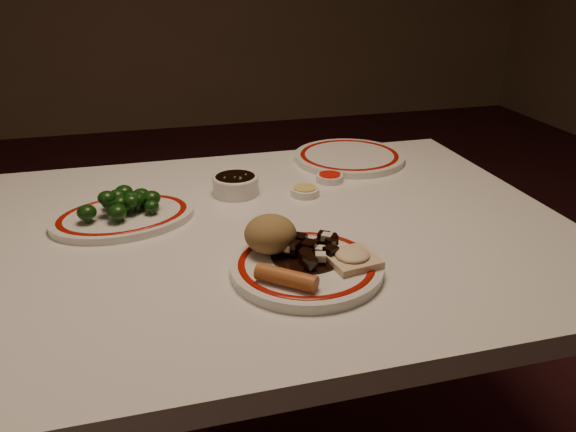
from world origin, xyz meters
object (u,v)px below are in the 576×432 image
Objects in this scene: dining_table at (264,267)px; fried_wonton at (352,258)px; broccoli_plate at (123,217)px; rice_mound at (270,234)px; spring_roll at (286,278)px; stirfry_heap at (310,250)px; broccoli_pile at (125,201)px; soy_bowl at (236,185)px; main_plate at (307,267)px.

dining_table is 0.26m from fried_wonton.
rice_mound is at bearing -43.25° from broccoli_plate.
stirfry_heap reaches higher than spring_roll.
broccoli_plate is 0.03m from broccoli_pile.
spring_roll reaches higher than fried_wonton.
soy_bowl is at bearing 107.92° from fried_wonton.
spring_roll is 0.13m from fried_wonton.
rice_mound is 0.12m from spring_roll.
stirfry_heap is 0.41m from broccoli_plate.
rice_mound is at bearing 130.45° from main_plate.
fried_wonton is at bearing -15.00° from main_plate.
dining_table is 0.28m from spring_roll.
dining_table is 3.68× the size of main_plate.
spring_roll is at bearing -130.21° from main_plate.
spring_roll is (-0.05, -0.06, 0.02)m from main_plate.
spring_roll is 0.43m from soy_bowl.
broccoli_pile is (-0.36, 0.31, 0.01)m from fried_wonton.
dining_table is at bearing -21.42° from broccoli_pile.
soy_bowl is (0.23, 0.08, -0.02)m from broccoli_pile.
dining_table is 13.37× the size of rice_mound.
broccoli_pile is at bearing 74.00° from spring_roll.
soy_bowl reaches higher than dining_table.
rice_mound is at bearing 38.72° from spring_roll.
main_plate is at bearing -44.38° from broccoli_plate.
rice_mound is 0.07m from stirfry_heap.
spring_roll is at bearing -91.28° from rice_mound.
broccoli_pile is at bearing 137.85° from stirfry_heap.
main_plate is at bearing -0.21° from spring_roll.
rice_mound is 0.89× the size of soy_bowl.
dining_table is 0.31m from broccoli_pile.
fried_wonton is 0.07m from stirfry_heap.
main_plate is at bearing -81.77° from soy_bowl.
rice_mound is (-0.05, 0.06, 0.04)m from main_plate.
broccoli_pile reaches higher than spring_roll.
main_plate is (0.03, -0.19, 0.10)m from dining_table.
broccoli_plate is (-0.24, 0.35, -0.02)m from spring_roll.
rice_mound is 0.91× the size of spring_roll.
main_plate is at bearing -45.44° from broccoli_pile.
rice_mound reaches higher than main_plate.
main_plate reaches higher than broccoli_plate.
spring_roll is at bearing -54.96° from broccoli_plate.
rice_mound is 0.34m from broccoli_pile.
spring_roll is at bearing -89.59° from soy_bowl.
broccoli_pile reaches higher than stirfry_heap.
main_plate is at bearing -120.69° from stirfry_heap.
rice_mound is 0.14m from fried_wonton.
dining_table is 13.48× the size of fried_wonton.
broccoli_plate is (-0.26, 0.10, 0.10)m from dining_table.
rice_mound reaches higher than dining_table.
stirfry_heap is (0.04, -0.17, 0.12)m from dining_table.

